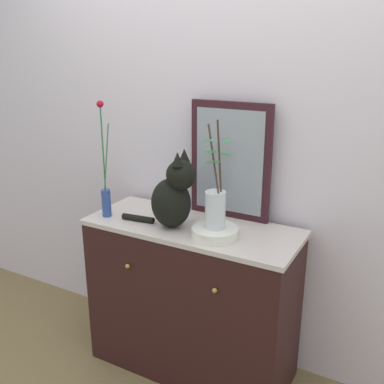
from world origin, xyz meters
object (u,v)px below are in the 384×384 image
object	(u,v)px
cat_sitting	(173,195)
vase_glass_clear	(215,206)
vase_slim_green	(106,189)
sideboard	(192,298)
mirror_leaning	(230,161)
bowl_porcelain	(215,232)

from	to	relation	value
cat_sitting	vase_glass_clear	size ratio (longest dim) A/B	0.79
vase_slim_green	vase_glass_clear	world-z (taller)	vase_slim_green
sideboard	vase_slim_green	bearing A→B (deg)	-166.86
sideboard	cat_sitting	distance (m)	0.61
mirror_leaning	vase_slim_green	bearing A→B (deg)	-151.57
cat_sitting	mirror_leaning	bearing A→B (deg)	55.75
vase_slim_green	vase_glass_clear	bearing A→B (deg)	2.36
mirror_leaning	bowl_porcelain	world-z (taller)	mirror_leaning
cat_sitting	bowl_porcelain	xyz separation A→B (m)	(0.24, -0.02, -0.15)
mirror_leaning	bowl_porcelain	bearing A→B (deg)	-78.87
mirror_leaning	vase_glass_clear	distance (m)	0.33
cat_sitting	bowl_porcelain	bearing A→B (deg)	-3.64
mirror_leaning	vase_glass_clear	xyz separation A→B (m)	(0.06, -0.29, -0.15)
vase_glass_clear	mirror_leaning	bearing A→B (deg)	101.31
vase_slim_green	mirror_leaning	bearing A→B (deg)	28.43
sideboard	mirror_leaning	world-z (taller)	mirror_leaning
sideboard	bowl_porcelain	world-z (taller)	bowl_porcelain
bowl_porcelain	vase_glass_clear	bearing A→B (deg)	-54.56
vase_slim_green	vase_glass_clear	distance (m)	0.64
mirror_leaning	bowl_porcelain	distance (m)	0.41
mirror_leaning	cat_sitting	xyz separation A→B (m)	(-0.18, -0.27, -0.14)
sideboard	cat_sitting	bearing A→B (deg)	-137.10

